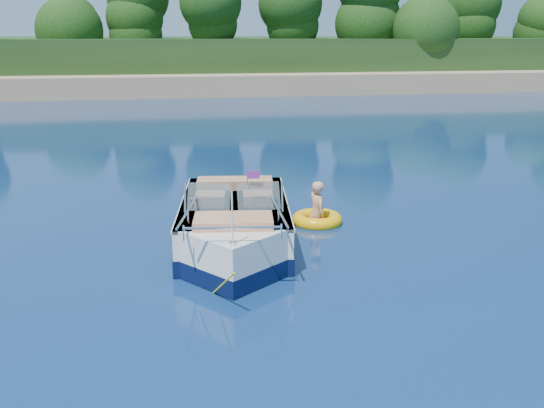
% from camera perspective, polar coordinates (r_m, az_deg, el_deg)
% --- Properties ---
extents(ground, '(160.00, 160.00, 0.00)m').
position_cam_1_polar(ground, '(11.09, 12.95, -7.94)').
color(ground, '#0A1D47').
rests_on(ground, ground).
extents(shoreline, '(170.00, 59.00, 6.00)m').
position_cam_1_polar(shoreline, '(73.27, -7.08, 12.94)').
color(shoreline, '#987958').
rests_on(shoreline, ground).
extents(treeline, '(150.00, 7.12, 8.19)m').
position_cam_1_polar(treeline, '(50.50, -5.64, 16.98)').
color(treeline, black).
rests_on(treeline, ground).
extents(motorboat, '(2.79, 6.34, 2.11)m').
position_cam_1_polar(motorboat, '(12.80, -3.54, -2.36)').
color(motorboat, silver).
rests_on(motorboat, ground).
extents(tow_tube, '(1.52, 1.52, 0.32)m').
position_cam_1_polar(tow_tube, '(14.56, 4.26, -1.47)').
color(tow_tube, '#FFB507').
rests_on(tow_tube, ground).
extents(boy, '(0.60, 0.92, 1.67)m').
position_cam_1_polar(boy, '(14.55, 4.13, -1.82)').
color(boy, tan).
rests_on(boy, ground).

